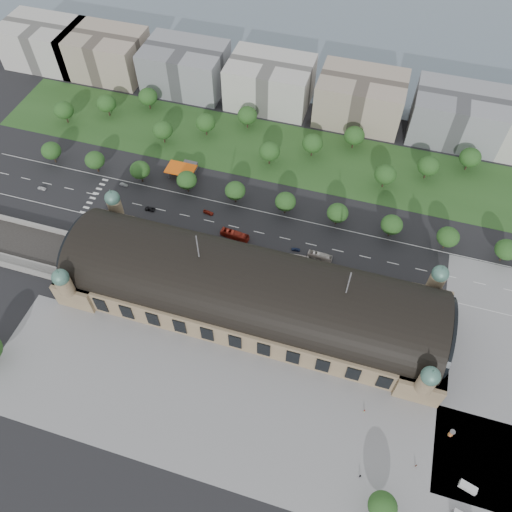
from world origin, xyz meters
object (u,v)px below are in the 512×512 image
(advertising_column, at_px, (451,433))
(traffic_car_0, at_px, (42,188))
(traffic_car_2, at_px, (150,209))
(van_east, at_px, (467,487))
(petrol_station, at_px, (186,168))
(parked_car_1, at_px, (152,237))
(traffic_car_3, at_px, (208,213))
(pedestrian_4, at_px, (360,476))
(bus_mid, at_px, (294,259))
(parked_car_3, at_px, (166,241))
(pedestrian_0, at_px, (364,411))
(bus_east, at_px, (320,256))
(pedestrian_1, at_px, (416,466))
(parked_car_4, at_px, (149,235))
(parked_car_0, at_px, (150,229))
(parked_car_5, at_px, (182,237))
(traffic_car_1, at_px, (124,185))
(parked_car_2, at_px, (166,241))
(bus_west, at_px, (235,235))
(traffic_car_4, at_px, (296,249))

(advertising_column, bearing_deg, traffic_car_0, 162.08)
(traffic_car_2, xyz_separation_m, van_east, (146.71, -81.81, 0.45))
(petrol_station, relative_size, parked_car_1, 3.02)
(traffic_car_3, bearing_deg, petrol_station, 49.01)
(traffic_car_3, relative_size, pedestrian_4, 2.78)
(bus_mid, xyz_separation_m, pedestrian_4, (41.76, -78.86, -0.88))
(parked_car_3, bearing_deg, pedestrian_0, 30.54)
(traffic_car_2, xyz_separation_m, bus_mid, (71.77, -9.58, 1.06))
(bus_east, bearing_deg, traffic_car_2, 89.66)
(pedestrian_1, bearing_deg, van_east, -49.39)
(parked_car_4, xyz_separation_m, pedestrian_0, (105.43, -51.83, 0.11))
(parked_car_0, relative_size, advertising_column, 1.35)
(parked_car_5, relative_size, van_east, 0.84)
(traffic_car_1, distance_m, parked_car_2, 42.69)
(bus_west, relative_size, pedestrian_4, 7.54)
(parked_car_4, bearing_deg, petrol_station, 147.70)
(parked_car_2, bearing_deg, pedestrian_1, 40.40)
(petrol_station, bearing_deg, parked_car_1, -88.25)
(parked_car_3, bearing_deg, van_east, 31.73)
(parked_car_2, xyz_separation_m, van_east, (131.93, -66.24, 0.41))
(traffic_car_0, relative_size, traffic_car_1, 1.07)
(pedestrian_0, bearing_deg, parked_car_0, 176.76)
(parked_car_0, height_order, parked_car_4, parked_car_0)
(parked_car_0, distance_m, advertising_column, 146.23)
(parked_car_1, bearing_deg, parked_car_0, -166.34)
(parked_car_0, height_order, parked_car_5, parked_car_0)
(parked_car_1, bearing_deg, pedestrian_0, 38.99)
(bus_west, xyz_separation_m, van_east, (103.48, -77.24, -0.68))
(petrol_station, relative_size, traffic_car_0, 3.34)
(pedestrian_0, bearing_deg, parked_car_3, 176.24)
(traffic_car_4, bearing_deg, parked_car_0, -86.33)
(bus_west, bearing_deg, traffic_car_0, 94.66)
(petrol_station, height_order, traffic_car_1, petrol_station)
(bus_east, distance_m, pedestrian_1, 89.38)
(pedestrian_4, bearing_deg, traffic_car_2, -70.77)
(traffic_car_1, xyz_separation_m, parked_car_5, (39.55, -22.55, 0.04))
(bus_mid, bearing_deg, parked_car_0, 86.62)
(traffic_car_1, distance_m, traffic_car_3, 45.99)
(parked_car_3, relative_size, bus_west, 0.33)
(parked_car_0, height_order, van_east, van_east)
(traffic_car_1, bearing_deg, traffic_car_3, -94.40)
(traffic_car_0, relative_size, traffic_car_3, 0.87)
(van_east, bearing_deg, bus_mid, 151.60)
(petrol_station, xyz_separation_m, bus_mid, (64.89, -38.28, -1.20))
(petrol_station, distance_m, traffic_car_2, 29.61)
(parked_car_2, bearing_deg, traffic_car_2, -157.05)
(traffic_car_0, distance_m, bus_west, 98.79)
(traffic_car_4, relative_size, parked_car_5, 0.75)
(parked_car_0, distance_m, pedestrian_4, 132.89)
(traffic_car_2, height_order, pedestrian_4, pedestrian_4)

